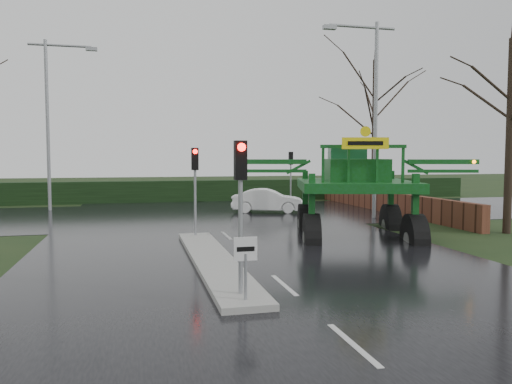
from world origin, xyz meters
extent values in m
plane|color=black|center=(0.00, 0.00, 0.00)|extent=(140.00, 140.00, 0.00)
cube|color=black|center=(0.00, 10.00, 0.00)|extent=(14.00, 80.00, 0.02)
cube|color=black|center=(0.00, 16.00, 0.01)|extent=(80.00, 12.00, 0.02)
cube|color=gray|center=(-1.30, 3.00, 0.09)|extent=(1.20, 10.00, 0.16)
cube|color=black|center=(0.00, 24.00, 0.75)|extent=(44.00, 0.90, 1.50)
cube|color=#592D1E|center=(10.50, 16.00, 0.60)|extent=(0.40, 20.00, 1.20)
cylinder|color=gray|center=(-1.30, -1.50, 0.65)|extent=(0.07, 0.07, 1.00)
cube|color=silver|center=(-1.30, -1.50, 1.25)|extent=(0.50, 0.04, 0.50)
cube|color=black|center=(-1.30, -1.52, 1.25)|extent=(0.38, 0.01, 0.10)
cylinder|color=gray|center=(-1.30, -1.00, 1.75)|extent=(0.10, 0.10, 3.50)
cube|color=black|center=(-1.30, -1.00, 3.10)|extent=(0.26, 0.22, 0.85)
sphere|color=#FF0C07|center=(-1.30, -1.13, 3.38)|extent=(0.18, 0.18, 0.18)
cylinder|color=gray|center=(-1.30, 7.50, 1.75)|extent=(0.10, 0.10, 3.50)
cube|color=black|center=(-1.30, 7.50, 3.10)|extent=(0.26, 0.22, 0.85)
sphere|color=#FF0C07|center=(-1.30, 7.37, 3.38)|extent=(0.18, 0.18, 0.18)
cylinder|color=gray|center=(6.50, 20.00, 1.75)|extent=(0.10, 0.10, 3.50)
cube|color=black|center=(6.50, 20.00, 3.10)|extent=(0.26, 0.22, 0.85)
sphere|color=#FF0C07|center=(6.50, 20.13, 3.38)|extent=(0.18, 0.18, 0.18)
cylinder|color=gray|center=(8.50, 12.00, 5.00)|extent=(0.20, 0.20, 10.00)
cylinder|color=gray|center=(7.70, 12.00, 9.70)|extent=(3.52, 0.14, 0.14)
cube|color=gray|center=(5.94, 12.00, 9.58)|extent=(0.65, 0.30, 0.20)
cylinder|color=gray|center=(-8.50, 20.00, 5.00)|extent=(0.20, 0.20, 10.00)
cylinder|color=gray|center=(-7.70, 20.00, 9.70)|extent=(3.52, 0.14, 0.14)
cube|color=gray|center=(-5.94, 20.00, 9.58)|extent=(0.65, 0.30, 0.20)
cylinder|color=black|center=(11.50, 6.00, 4.00)|extent=(0.32, 0.32, 8.00)
cylinder|color=black|center=(13.00, 21.00, 5.00)|extent=(0.32, 0.32, 10.00)
cone|color=black|center=(13.00, 21.00, 10.80)|extent=(0.24, 0.24, 2.50)
cylinder|color=black|center=(1.55, 8.34, 1.07)|extent=(1.13, 2.21, 2.13)
cylinder|color=#595B56|center=(1.55, 8.34, 1.07)|extent=(0.81, 0.89, 0.75)
cube|color=#0D4A0E|center=(1.55, 8.34, 2.40)|extent=(0.29, 0.29, 2.45)
cylinder|color=black|center=(5.25, 7.32, 1.07)|extent=(1.13, 2.21, 2.13)
cylinder|color=#595B56|center=(5.25, 7.32, 1.07)|extent=(0.81, 0.89, 0.75)
cube|color=#0D4A0E|center=(5.25, 7.32, 2.40)|extent=(0.29, 0.29, 2.45)
cylinder|color=black|center=(0.52, 4.64, 1.07)|extent=(1.13, 2.21, 2.13)
cylinder|color=#595B56|center=(0.52, 4.64, 1.07)|extent=(0.81, 0.89, 0.75)
cube|color=#0D4A0E|center=(0.52, 4.64, 2.40)|extent=(0.29, 0.29, 2.45)
cylinder|color=black|center=(4.22, 3.62, 1.07)|extent=(1.13, 2.21, 2.13)
cylinder|color=#595B56|center=(4.22, 3.62, 1.07)|extent=(0.81, 0.89, 0.75)
cube|color=#0D4A0E|center=(4.22, 3.62, 2.40)|extent=(0.29, 0.29, 2.45)
cube|color=#0D4A0E|center=(2.88, 5.98, 3.09)|extent=(5.68, 6.13, 0.37)
cube|color=#0D4A0E|center=(2.94, 6.18, 3.68)|extent=(3.11, 3.71, 0.96)
cube|color=#0F4221|center=(3.51, 8.24, 4.05)|extent=(1.88, 1.66, 1.39)
cube|color=#0D4A0E|center=(2.43, 4.34, 4.64)|extent=(3.12, 0.98, 0.13)
cube|color=#0D4A0E|center=(-0.52, 6.48, 4.05)|extent=(2.72, 0.93, 0.19)
sphere|color=orange|center=(-1.68, 6.69, 4.05)|extent=(0.15, 0.15, 0.15)
cube|color=#0D4A0E|center=(6.06, 4.66, 4.05)|extent=(2.72, 0.93, 0.19)
sphere|color=orange|center=(7.16, 4.24, 4.05)|extent=(0.15, 0.15, 0.15)
cube|color=yellow|center=(2.31, 3.92, 4.74)|extent=(1.66, 0.52, 0.43)
cube|color=black|center=(2.31, 3.92, 4.74)|extent=(1.24, 0.35, 0.15)
cylinder|color=yellow|center=(2.31, 3.92, 5.17)|extent=(0.38, 0.14, 0.38)
imported|color=white|center=(3.80, 15.81, 0.00)|extent=(4.32, 2.59, 1.34)
camera|label=1|loc=(-3.51, -11.58, 3.17)|focal=35.00mm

